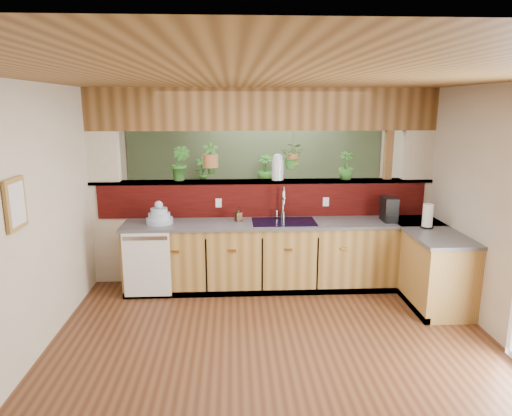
{
  "coord_description": "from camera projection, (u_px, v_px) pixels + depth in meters",
  "views": [
    {
      "loc": [
        -0.41,
        -4.72,
        2.38
      ],
      "look_at": [
        -0.13,
        0.7,
        1.15
      ],
      "focal_mm": 32.0,
      "sensor_mm": 36.0,
      "label": 1
    }
  ],
  "objects": [
    {
      "name": "ground",
      "position": [
        270.0,
        321.0,
        5.15
      ],
      "size": [
        4.6,
        7.0,
        0.01
      ],
      "primitive_type": "cube",
      "color": "#512D19",
      "rests_on": "ground"
    },
    {
      "name": "ceiling",
      "position": [
        272.0,
        82.0,
        4.57
      ],
      "size": [
        4.6,
        7.0,
        0.01
      ],
      "primitive_type": "cube",
      "color": "brown",
      "rests_on": "ground"
    },
    {
      "name": "wall_back",
      "position": [
        255.0,
        166.0,
        8.27
      ],
      "size": [
        4.6,
        0.02,
        2.6
      ],
      "primitive_type": "cube",
      "color": "beige",
      "rests_on": "ground"
    },
    {
      "name": "wall_left",
      "position": [
        51.0,
        211.0,
        4.74
      ],
      "size": [
        0.02,
        7.0,
        2.6
      ],
      "primitive_type": "cube",
      "color": "beige",
      "rests_on": "ground"
    },
    {
      "name": "wall_right",
      "position": [
        481.0,
        206.0,
        4.97
      ],
      "size": [
        0.02,
        7.0,
        2.6
      ],
      "primitive_type": "cube",
      "color": "beige",
      "rests_on": "ground"
    },
    {
      "name": "pass_through_partition",
      "position": [
        265.0,
        194.0,
        6.2
      ],
      "size": [
        4.6,
        0.21,
        2.6
      ],
      "color": "beige",
      "rests_on": "ground"
    },
    {
      "name": "pass_through_ledge",
      "position": [
        263.0,
        181.0,
        6.16
      ],
      "size": [
        4.6,
        0.21,
        0.04
      ],
      "primitive_type": "cube",
      "color": "brown",
      "rests_on": "ground"
    },
    {
      "name": "header_beam",
      "position": [
        263.0,
        109.0,
        5.95
      ],
      "size": [
        4.6,
        0.15,
        0.55
      ],
      "primitive_type": "cube",
      "color": "brown",
      "rests_on": "ground"
    },
    {
      "name": "sage_backwall",
      "position": [
        255.0,
        166.0,
        8.25
      ],
      "size": [
        4.55,
        0.02,
        2.55
      ],
      "primitive_type": "cube",
      "color": "#4D6243",
      "rests_on": "ground"
    },
    {
      "name": "countertop",
      "position": [
        329.0,
        257.0,
        5.94
      ],
      "size": [
        4.14,
        1.52,
        0.9
      ],
      "color": "olive",
      "rests_on": "ground"
    },
    {
      "name": "dishwasher",
      "position": [
        147.0,
        265.0,
        5.62
      ],
      "size": [
        0.58,
        0.03,
        0.82
      ],
      "color": "white",
      "rests_on": "ground"
    },
    {
      "name": "navy_sink",
      "position": [
        284.0,
        228.0,
        5.93
      ],
      "size": [
        0.82,
        0.5,
        0.18
      ],
      "color": "black",
      "rests_on": "countertop"
    },
    {
      "name": "framed_print",
      "position": [
        16.0,
        204.0,
        3.91
      ],
      "size": [
        0.04,
        0.35,
        0.45
      ],
      "color": "olive",
      "rests_on": "wall_left"
    },
    {
      "name": "faucet",
      "position": [
        283.0,
        202.0,
        6.01
      ],
      "size": [
        0.19,
        0.19,
        0.44
      ],
      "color": "#B7B7B2",
      "rests_on": "countertop"
    },
    {
      "name": "dish_stack",
      "position": [
        159.0,
        216.0,
        5.81
      ],
      "size": [
        0.34,
        0.34,
        0.3
      ],
      "color": "#9FB2CD",
      "rests_on": "countertop"
    },
    {
      "name": "soap_dispenser",
      "position": [
        238.0,
        214.0,
        5.93
      ],
      "size": [
        0.11,
        0.11,
        0.18
      ],
      "primitive_type": "imported",
      "rotation": [
        0.0,
        0.0,
        0.41
      ],
      "color": "#3C2816",
      "rests_on": "countertop"
    },
    {
      "name": "coffee_maker",
      "position": [
        389.0,
        210.0,
        5.91
      ],
      "size": [
        0.17,
        0.28,
        0.31
      ],
      "rotation": [
        0.0,
        0.0,
        -0.02
      ],
      "color": "black",
      "rests_on": "countertop"
    },
    {
      "name": "paper_towel",
      "position": [
        428.0,
        216.0,
        5.58
      ],
      "size": [
        0.15,
        0.15,
        0.32
      ],
      "color": "black",
      "rests_on": "countertop"
    },
    {
      "name": "glass_jar",
      "position": [
        278.0,
        167.0,
        6.13
      ],
      "size": [
        0.16,
        0.16,
        0.35
      ],
      "color": "silver",
      "rests_on": "pass_through_ledge"
    },
    {
      "name": "ledge_plant_left",
      "position": [
        180.0,
        163.0,
        6.05
      ],
      "size": [
        0.32,
        0.29,
        0.47
      ],
      "primitive_type": "imported",
      "rotation": [
        0.0,
        0.0,
        -0.38
      ],
      "color": "#2F6A25",
      "rests_on": "pass_through_ledge"
    },
    {
      "name": "ledge_plant_right",
      "position": [
        346.0,
        166.0,
        6.17
      ],
      "size": [
        0.25,
        0.25,
        0.38
      ],
      "primitive_type": "imported",
      "rotation": [
        0.0,
        0.0,
        0.18
      ],
      "color": "#2F6A25",
      "rests_on": "pass_through_ledge"
    },
    {
      "name": "hanging_plant_a",
      "position": [
        210.0,
        148.0,
        6.02
      ],
      "size": [
        0.26,
        0.21,
        0.56
      ],
      "color": "brown",
      "rests_on": "header_beam"
    },
    {
      "name": "hanging_plant_b",
      "position": [
        293.0,
        145.0,
        6.07
      ],
      "size": [
        0.39,
        0.37,
        0.45
      ],
      "color": "brown",
      "rests_on": "header_beam"
    },
    {
      "name": "shelving_console",
      "position": [
        237.0,
        212.0,
        8.18
      ],
      "size": [
        1.69,
        0.97,
        1.09
      ],
      "primitive_type": "cube",
      "rotation": [
        0.0,
        0.0,
        -0.35
      ],
      "color": "black",
      "rests_on": "ground"
    },
    {
      "name": "shelf_plant_a",
      "position": [
        202.0,
        169.0,
        7.98
      ],
      "size": [
        0.25,
        0.17,
        0.47
      ],
      "primitive_type": "imported",
      "rotation": [
        0.0,
        0.0,
        -0.01
      ],
      "color": "#2F6A25",
      "rests_on": "shelving_console"
    },
    {
      "name": "shelf_plant_b",
      "position": [
        265.0,
        168.0,
        8.04
      ],
      "size": [
        0.3,
        0.3,
        0.48
      ],
      "primitive_type": "imported",
      "rotation": [
        0.0,
        0.0,
        -0.1
      ],
      "color": "#2F6A25",
      "rests_on": "shelving_console"
    },
    {
      "name": "floor_plant",
      "position": [
        343.0,
        234.0,
        7.14
      ],
      "size": [
        0.93,
        0.88,
        0.81
      ],
      "primitive_type": "imported",
      "rotation": [
        0.0,
        0.0,
        0.43
      ],
      "color": "#2F6A25",
      "rests_on": "ground"
    }
  ]
}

